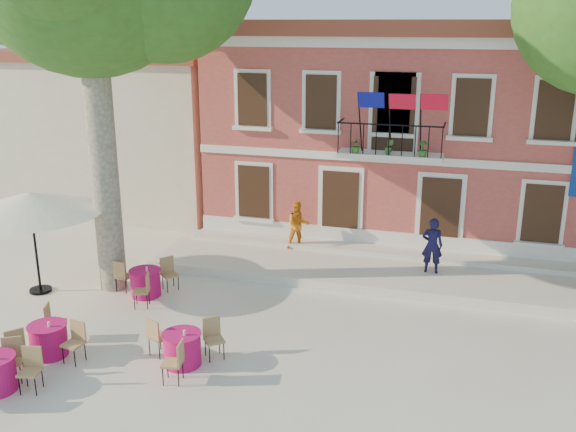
# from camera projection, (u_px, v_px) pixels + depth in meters

# --- Properties ---
(ground) EXTENTS (90.00, 90.00, 0.00)m
(ground) POSITION_uv_depth(u_px,v_px,m) (274.00, 330.00, 16.15)
(ground) COLOR beige
(ground) RESTS_ON ground
(main_building) EXTENTS (13.50, 9.59, 7.50)m
(main_building) POSITION_uv_depth(u_px,v_px,m) (407.00, 125.00, 23.68)
(main_building) COLOR #CA484E
(main_building) RESTS_ON ground
(neighbor_west) EXTENTS (9.40, 9.40, 6.40)m
(neighbor_west) POSITION_uv_depth(u_px,v_px,m) (142.00, 123.00, 27.87)
(neighbor_west) COLOR beige
(neighbor_west) RESTS_ON ground
(terrace) EXTENTS (14.00, 3.40, 0.30)m
(terrace) POSITION_uv_depth(u_px,v_px,m) (380.00, 270.00, 19.61)
(terrace) COLOR silver
(terrace) RESTS_ON ground
(patio_umbrella) EXTENTS (3.97, 3.97, 2.95)m
(patio_umbrella) POSITION_uv_depth(u_px,v_px,m) (30.00, 203.00, 17.68)
(patio_umbrella) COLOR black
(patio_umbrella) RESTS_ON ground
(pedestrian_navy) EXTENTS (0.63, 0.42, 1.68)m
(pedestrian_navy) POSITION_uv_depth(u_px,v_px,m) (432.00, 245.00, 18.83)
(pedestrian_navy) COLOR #120F34
(pedestrian_navy) RESTS_ON terrace
(pedestrian_orange) EXTENTS (0.96, 0.88, 1.59)m
(pedestrian_orange) POSITION_uv_depth(u_px,v_px,m) (298.00, 225.00, 20.83)
(pedestrian_orange) COLOR orange
(pedestrian_orange) RESTS_ON terrace
(cafe_table_0) EXTENTS (1.74, 1.85, 0.95)m
(cafe_table_0) POSITION_uv_depth(u_px,v_px,m) (48.00, 338.00, 14.81)
(cafe_table_0) COLOR #C3124E
(cafe_table_0) RESTS_ON ground
(cafe_table_3) EXTENTS (1.76, 1.84, 0.95)m
(cafe_table_3) POSITION_uv_depth(u_px,v_px,m) (145.00, 281.00, 18.06)
(cafe_table_3) COLOR #C3124E
(cafe_table_3) RESTS_ON ground
(cafe_table_4) EXTENTS (1.85, 1.75, 0.95)m
(cafe_table_4) POSITION_uv_depth(u_px,v_px,m) (182.00, 347.00, 14.41)
(cafe_table_4) COLOR #C3124E
(cafe_table_4) RESTS_ON ground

